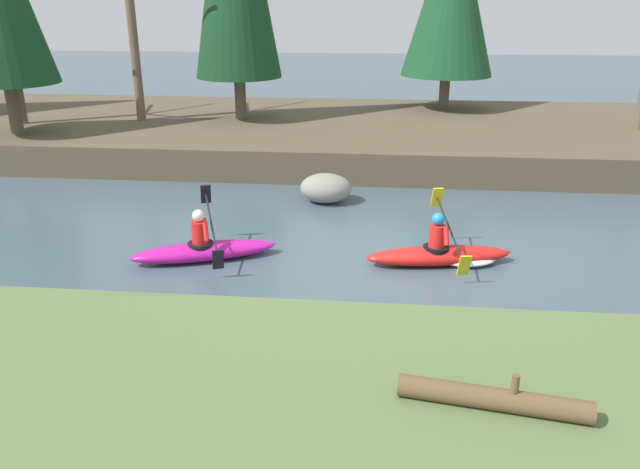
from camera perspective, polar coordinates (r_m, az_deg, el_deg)
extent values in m
plane|color=#425660|center=(11.41, 4.35, -3.29)|extent=(90.00, 90.00, 0.00)
cube|color=brown|center=(20.66, 5.12, 9.11)|extent=(44.00, 9.08, 0.87)
cylinder|color=brown|center=(20.41, -26.19, 10.26)|extent=(0.36, 0.36, 1.46)
cylinder|color=brown|center=(20.84, -7.29, 12.25)|extent=(0.36, 0.36, 1.36)
cylinder|color=brown|center=(23.10, 11.29, 12.64)|extent=(0.36, 0.36, 1.17)
cylinder|color=brown|center=(21.95, -26.36, 14.70)|extent=(0.28, 0.28, 4.35)
cylinder|color=brown|center=(21.23, -16.56, 15.57)|extent=(0.28, 0.28, 4.18)
ellipsoid|color=red|center=(11.79, 10.75, -1.90)|extent=(2.76, 1.10, 0.34)
cone|color=red|center=(12.17, 16.39, -1.57)|extent=(0.38, 0.26, 0.20)
cylinder|color=black|center=(11.72, 10.57, -1.26)|extent=(0.56, 0.56, 0.08)
cylinder|color=red|center=(11.63, 10.65, -0.12)|extent=(0.35, 0.35, 0.42)
sphere|color=#1E89D1|center=(11.52, 10.76, 1.39)|extent=(0.27, 0.27, 0.23)
cylinder|color=red|center=(11.84, 10.84, 0.71)|extent=(0.13, 0.24, 0.35)
cylinder|color=red|center=(11.41, 11.48, -0.13)|extent=(0.13, 0.24, 0.35)
cylinder|color=black|center=(11.65, 11.78, 0.50)|extent=(0.40, 1.89, 0.65)
cube|color=yellow|center=(12.41, 10.65, 3.38)|extent=(0.23, 0.19, 0.41)
cube|color=yellow|center=(10.92, 13.06, -2.77)|extent=(0.23, 0.19, 0.41)
ellipsoid|color=white|center=(11.98, 13.26, -2.14)|extent=(1.21, 0.90, 0.18)
ellipsoid|color=#C61999|center=(11.97, -10.59, -1.53)|extent=(2.74, 1.51, 0.34)
cone|color=#C61999|center=(12.09, -4.73, -0.89)|extent=(0.40, 0.31, 0.20)
cylinder|color=black|center=(11.91, -10.87, -0.91)|extent=(0.62, 0.62, 0.08)
cylinder|color=red|center=(11.82, -10.96, 0.22)|extent=(0.39, 0.39, 0.42)
sphere|color=white|center=(11.71, -11.06, 1.70)|extent=(0.30, 0.30, 0.23)
cylinder|color=red|center=(12.02, -10.60, 1.04)|extent=(0.16, 0.24, 0.35)
cylinder|color=red|center=(11.57, -10.40, 0.26)|extent=(0.16, 0.24, 0.35)
cylinder|color=black|center=(11.79, -9.89, 0.90)|extent=(0.70, 1.80, 0.65)
cube|color=black|center=(12.59, -10.40, 3.66)|extent=(0.24, 0.22, 0.41)
cube|color=black|center=(11.02, -9.30, -2.26)|extent=(0.24, 0.22, 0.41)
ellipsoid|color=gray|center=(15.01, 0.55, 4.26)|extent=(1.24, 0.97, 0.70)
cylinder|color=brown|center=(6.96, 15.54, -14.25)|extent=(2.00, 0.55, 0.24)
cylinder|color=brown|center=(6.85, 17.43, -12.87)|extent=(0.08, 0.08, 0.20)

